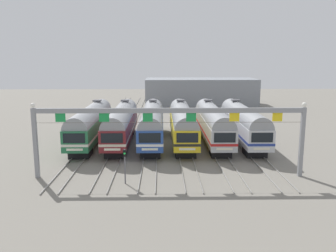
{
  "coord_description": "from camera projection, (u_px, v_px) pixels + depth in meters",
  "views": [
    {
      "loc": [
        -0.68,
        -45.55,
        10.99
      ],
      "look_at": [
        0.05,
        -2.7,
        2.74
      ],
      "focal_mm": 38.4,
      "sensor_mm": 36.0,
      "label": 1
    }
  ],
  "objects": [
    {
      "name": "ground_plane",
      "position": [
        167.0,
        143.0,
        46.81
      ],
      "size": [
        160.0,
        160.0,
        0.0
      ],
      "primitive_type": "plane",
      "color": "gray"
    },
    {
      "name": "maintenance_building",
      "position": [
        200.0,
        92.0,
        84.09
      ],
      "size": [
        25.52,
        10.0,
        6.05
      ],
      "primitive_type": "cube",
      "color": "gray",
      "rests_on": "ground"
    },
    {
      "name": "commuter_train_stainless",
      "position": [
        213.0,
        122.0,
        46.4
      ],
      "size": [
        2.88,
        18.06,
        5.05
      ],
      "color": "#B2B5BA",
      "rests_on": "ground"
    },
    {
      "name": "commuter_train_maroon",
      "position": [
        121.0,
        123.0,
        46.2
      ],
      "size": [
        2.88,
        18.06,
        5.05
      ],
      "color": "maroon",
      "rests_on": "ground"
    },
    {
      "name": "catenary_gantry",
      "position": [
        169.0,
        120.0,
        32.55
      ],
      "size": [
        24.91,
        0.44,
        6.97
      ],
      "color": "gray",
      "rests_on": "ground"
    },
    {
      "name": "commuter_train_blue",
      "position": [
        152.0,
        123.0,
        46.27
      ],
      "size": [
        2.88,
        18.06,
        5.05
      ],
      "color": "#284C9E",
      "rests_on": "ground"
    },
    {
      "name": "commuter_train_silver",
      "position": [
        243.0,
        122.0,
        46.47
      ],
      "size": [
        2.88,
        18.06,
        5.05
      ],
      "color": "silver",
      "rests_on": "ground"
    },
    {
      "name": "yard_signal_mast",
      "position": [
        125.0,
        160.0,
        31.29
      ],
      "size": [
        0.28,
        0.35,
        3.13
      ],
      "color": "#59595E",
      "rests_on": "ground"
    },
    {
      "name": "commuter_train_yellow",
      "position": [
        182.0,
        122.0,
        46.33
      ],
      "size": [
        2.88,
        18.06,
        5.05
      ],
      "color": "gold",
      "rests_on": "ground"
    },
    {
      "name": "commuter_train_green",
      "position": [
        91.0,
        123.0,
        46.13
      ],
      "size": [
        2.88,
        18.06,
        5.05
      ],
      "color": "#236B42",
      "rests_on": "ground"
    },
    {
      "name": "track_bed",
      "position": [
        166.0,
        120.0,
        63.49
      ],
      "size": [
        21.17,
        70.0,
        0.15
      ],
      "color": "gray",
      "rests_on": "ground"
    }
  ]
}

